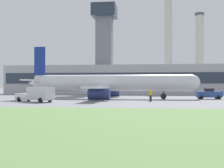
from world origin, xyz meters
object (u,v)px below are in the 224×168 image
Objects in this scene: airplane at (109,84)px; ground_crew_person at (151,95)px; baggage_truck at (37,95)px; pushback_tug at (209,94)px.

airplane reaches higher than ground_crew_person.
airplane is 4.61× the size of baggage_truck.
airplane is 16.06× the size of ground_crew_person.
airplane reaches higher than baggage_truck.
baggage_truck is at bearing -127.17° from airplane.
ground_crew_person is (15.95, 3.89, -0.10)m from baggage_truck.
airplane is at bearing -176.34° from pushback_tug.
baggage_truck is at bearing -154.01° from pushback_tug.
ground_crew_person is (7.23, -7.60, -1.68)m from airplane.
airplane is 7.22× the size of pushback_tug.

